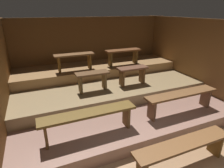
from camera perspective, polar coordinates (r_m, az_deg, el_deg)
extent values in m
cube|color=#9C7551|center=(4.72, 3.40, -10.16)|extent=(5.81, 5.89, 0.08)
cube|color=brown|center=(6.55, -6.49, 9.91)|extent=(5.81, 0.06, 2.24)
cube|color=brown|center=(5.78, 26.96, 6.08)|extent=(0.06, 5.89, 2.24)
cube|color=#906B5C|center=(5.13, 0.37, -5.12)|extent=(5.01, 3.84, 0.27)
cube|color=#917750|center=(5.54, -2.14, 0.04)|extent=(5.01, 2.61, 0.27)
cube|color=#A27749|center=(6.04, -4.47, 4.60)|extent=(5.01, 1.27, 0.27)
cube|color=brown|center=(3.34, 21.15, -16.73)|extent=(1.77, 0.31, 0.05)
cube|color=brown|center=(3.98, 29.04, -15.65)|extent=(0.05, 0.25, 0.44)
cube|color=brown|center=(3.41, -7.17, -8.86)|extent=(1.77, 0.31, 0.05)
cube|color=brown|center=(3.46, -19.64, -14.42)|extent=(0.05, 0.25, 0.44)
cube|color=brown|center=(3.78, 4.40, -9.73)|extent=(0.05, 0.25, 0.44)
cube|color=brown|center=(4.40, 20.56, -2.80)|extent=(1.77, 0.31, 0.05)
cube|color=brown|center=(4.05, 12.04, -7.81)|extent=(0.05, 0.25, 0.44)
cube|color=brown|center=(5.03, 26.64, -3.73)|extent=(0.05, 0.25, 0.44)
cube|color=brown|center=(4.62, -6.08, 3.29)|extent=(0.83, 0.31, 0.05)
cube|color=brown|center=(4.63, -9.67, -0.06)|extent=(0.05, 0.25, 0.44)
cube|color=brown|center=(4.79, -2.39, 1.03)|extent=(0.05, 0.25, 0.44)
cube|color=brown|center=(5.04, 6.29, 4.88)|extent=(0.83, 0.31, 0.05)
cube|color=brown|center=(4.98, 3.01, 1.83)|extent=(0.05, 0.25, 0.44)
cube|color=brown|center=(5.27, 9.17, 2.72)|extent=(0.05, 0.25, 0.44)
cube|color=brown|center=(5.44, -11.51, 8.78)|extent=(1.12, 0.31, 0.05)
cube|color=brown|center=(5.43, -15.90, 5.72)|extent=(0.05, 0.25, 0.44)
cube|color=brown|center=(5.60, -6.88, 6.87)|extent=(0.05, 0.25, 0.44)
cube|color=brown|center=(5.93, 3.44, 10.24)|extent=(1.12, 0.31, 0.05)
cube|color=brown|center=(5.81, -0.57, 7.58)|extent=(0.05, 0.25, 0.44)
cube|color=brown|center=(6.19, 7.10, 8.31)|extent=(0.05, 0.25, 0.44)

